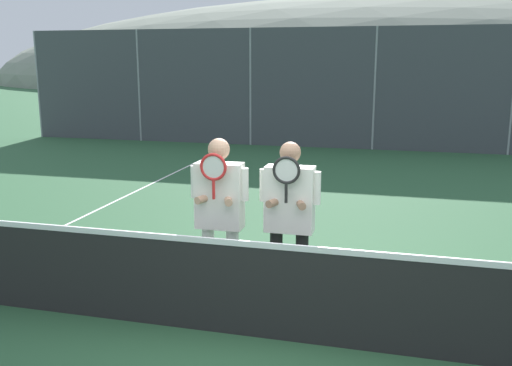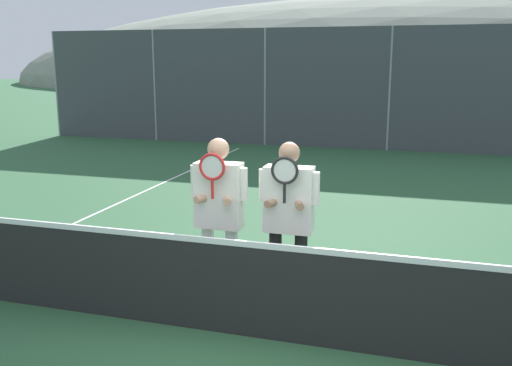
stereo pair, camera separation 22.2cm
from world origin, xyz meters
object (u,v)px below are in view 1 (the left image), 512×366
at_px(car_center, 475,112).
at_px(car_left_of_center, 324,111).
at_px(player_leftmost, 219,208).
at_px(car_far_left, 190,107).
at_px(player_center_left, 289,212).

bearing_deg(car_center, car_left_of_center, -176.71).
bearing_deg(car_left_of_center, player_leftmost, -86.47).
bearing_deg(player_leftmost, car_left_of_center, 93.53).
xyz_separation_m(car_far_left, car_left_of_center, (4.82, -0.15, -0.02)).
xyz_separation_m(player_center_left, car_far_left, (-6.37, 13.65, -0.13)).
height_order(player_leftmost, player_center_left, player_leftmost).
xyz_separation_m(player_leftmost, player_center_left, (0.71, 0.09, -0.02)).
bearing_deg(car_center, player_leftmost, -105.70).
distance_m(player_center_left, car_far_left, 15.06).
bearing_deg(player_leftmost, car_far_left, 112.38).
bearing_deg(car_left_of_center, player_center_left, -83.45).
distance_m(player_center_left, car_center, 14.13).
distance_m(player_leftmost, player_center_left, 0.72).
xyz_separation_m(player_leftmost, car_center, (3.90, 13.86, -0.14)).
bearing_deg(player_center_left, car_left_of_center, 96.55).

